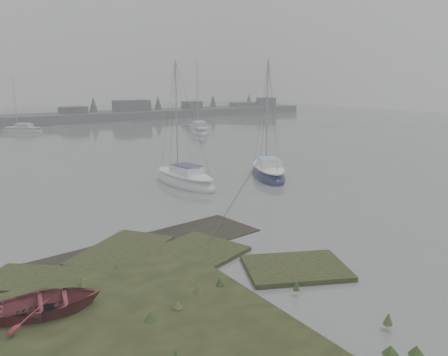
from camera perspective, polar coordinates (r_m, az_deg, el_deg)
ground at (r=42.57m, az=-20.71°, el=2.91°), size 160.00×160.00×0.00m
far_shoreline at (r=81.68m, az=-7.68°, el=8.47°), size 60.00×8.00×4.15m
sailboat_main at (r=30.65m, az=5.79°, el=0.68°), size 4.66×6.32×8.61m
sailboat_white at (r=28.25m, az=-5.14°, el=-0.34°), size 2.51×6.14×8.45m
sailboat_far_b at (r=56.34m, az=-3.29°, el=6.19°), size 4.73×7.22×9.71m
sailboat_far_c at (r=62.70m, az=-24.77°, el=5.66°), size 5.17×5.04×7.68m
dinghy at (r=13.55m, az=-22.06°, el=-14.85°), size 3.25×2.57×0.61m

